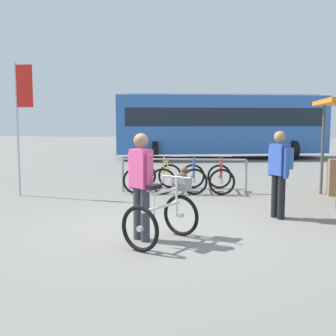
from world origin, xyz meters
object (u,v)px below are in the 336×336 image
Objects in this scene: person_with_featured_bike at (141,182)px; banner_flag at (22,104)px; racked_bike_yellow at (167,177)px; racked_bike_blue at (193,177)px; racked_bike_red at (221,178)px; featured_bicycle at (167,210)px; pedestrian_with_backpack at (280,169)px; racked_bike_lime at (140,177)px; bus_distant at (220,123)px.

banner_flag is at bearing 137.43° from person_with_featured_bike.
person_with_featured_bike is 5.09m from banner_flag.
racked_bike_blue is (0.70, 0.05, -0.00)m from racked_bike_yellow.
racked_bike_yellow is 0.95× the size of racked_bike_blue.
racked_bike_blue is 4.61m from person_with_featured_bike.
featured_bicycle is (-0.71, -4.62, 0.12)m from racked_bike_red.
racked_bike_red is 0.69× the size of pedestrian_with_backpack.
racked_bike_lime and racked_bike_yellow have the same top height.
banner_flag is at bearing 140.31° from featured_bicycle.
racked_bike_lime is 10.21m from bus_distant.
racked_bike_yellow is 0.69× the size of pedestrian_with_backpack.
person_with_featured_bike is (0.29, -4.52, 0.54)m from racked_bike_yellow.
banner_flag is (-3.33, -1.19, 1.86)m from racked_bike_yellow.
racked_bike_red is 0.90× the size of featured_bicycle.
racked_bike_yellow is at bearing -96.53° from bus_distant.
bus_distant reaches higher than racked_bike_yellow.
pedestrian_with_backpack is (2.55, -2.70, 0.57)m from racked_bike_yellow.
person_with_featured_bike is at bearing -86.30° from racked_bike_yellow.
racked_bike_blue is 0.37× the size of banner_flag.
person_with_featured_bike is at bearing -42.57° from banner_flag.
featured_bicycle is (-0.01, -4.57, 0.12)m from racked_bike_blue.
racked_bike_red is 9.91m from bus_distant.
pedestrian_with_backpack reaches higher than racked_bike_yellow.
person_with_featured_bike is 1.00× the size of pedestrian_with_backpack.
featured_bicycle is 0.77× the size of person_with_featured_bike.
racked_bike_lime is at bearing 102.50° from person_with_featured_bike.
racked_bike_blue is at bearing 17.10° from banner_flag.
pedestrian_with_backpack is at bearing -67.60° from racked_bike_red.
banner_flag reaches higher than pedestrian_with_backpack.
racked_bike_red is 4.67m from featured_bicycle.
racked_bike_red is at bearing 3.85° from racked_bike_yellow.
racked_bike_yellow is at bearing 133.36° from pedestrian_with_backpack.
racked_bike_lime is at bearing 140.77° from pedestrian_with_backpack.
pedestrian_with_backpack is at bearing -46.64° from racked_bike_yellow.
person_with_featured_bike reaches higher than racked_bike_blue.
pedestrian_with_backpack is at bearing -39.23° from racked_bike_lime.
racked_bike_lime is 1.40m from racked_bike_blue.
pedestrian_with_backpack is (1.85, -2.74, 0.57)m from racked_bike_blue.
racked_bike_yellow is at bearing 19.70° from banner_flag.
banner_flag reaches higher than racked_bike_yellow.
person_with_featured_bike reaches higher than racked_bike_lime.
pedestrian_with_backpack is 12.71m from bus_distant.
bus_distant reaches higher than person_with_featured_bike.
racked_bike_yellow is 0.70m from racked_bike_blue.
racked_bike_red is at bearing -88.46° from bus_distant.
racked_bike_red is 0.11× the size of bus_distant.
person_with_featured_bike is 0.16× the size of bus_distant.
pedestrian_with_backpack is at bearing -14.38° from banner_flag.
banner_flag is (-3.62, 3.32, 1.32)m from person_with_featured_bike.
racked_bike_blue and racked_bike_red have the same top height.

